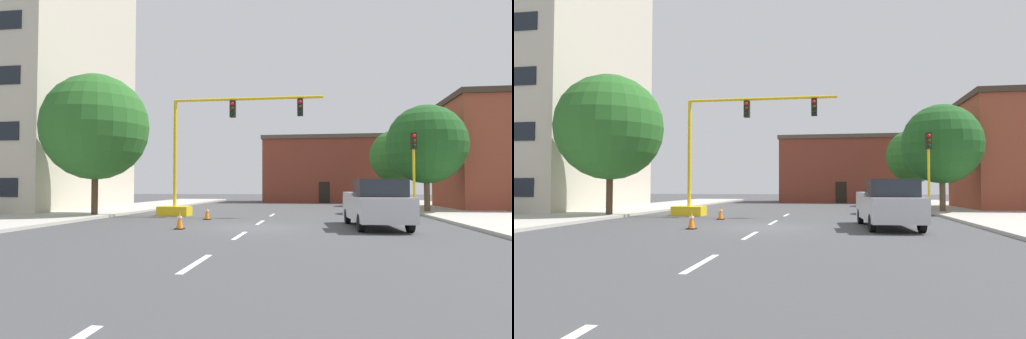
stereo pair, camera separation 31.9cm
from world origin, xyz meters
TOP-DOWN VIEW (x-y plane):
  - ground_plane at (0.00, 0.00)m, footprint 160.00×160.00m
  - sidewalk_left at (-11.73, 8.00)m, footprint 6.00×56.00m
  - sidewalk_right at (11.73, 8.00)m, footprint 6.00×56.00m
  - lane_stripe_seg_1 at (0.00, -8.50)m, footprint 0.16×2.40m
  - lane_stripe_seg_2 at (0.00, -3.00)m, footprint 0.16×2.40m
  - lane_stripe_seg_3 at (0.00, 2.50)m, footprint 0.16×2.40m
  - lane_stripe_seg_4 at (0.00, 8.00)m, footprint 0.16×2.40m
  - building_tall_left at (-19.50, 11.93)m, footprint 12.44×14.03m
  - building_brick_center at (3.43, 30.87)m, footprint 13.20×7.54m
  - traffic_signal_gantry at (-4.33, 6.52)m, footprint 9.51×1.20m
  - traffic_light_pole_right at (8.19, 7.96)m, footprint 0.32×0.47m
  - tree_right_far at (9.66, 21.53)m, footprint 4.73×4.73m
  - tree_right_mid at (9.60, 10.92)m, footprint 5.03×5.03m
  - tree_left_near at (-9.70, 4.93)m, footprint 5.95×5.95m
  - pickup_truck_silver at (5.06, 0.57)m, footprint 2.34×5.52m
  - traffic_cone_roadside_a at (-2.77, -1.14)m, footprint 0.36×0.36m
  - traffic_cone_roadside_b at (-2.95, 3.92)m, footprint 0.36×0.36m

SIDE VIEW (x-z plane):
  - ground_plane at x=0.00m, z-range 0.00..0.00m
  - lane_stripe_seg_1 at x=0.00m, z-range 0.00..0.01m
  - lane_stripe_seg_2 at x=0.00m, z-range 0.00..0.01m
  - lane_stripe_seg_3 at x=0.00m, z-range 0.00..0.01m
  - lane_stripe_seg_4 at x=0.00m, z-range 0.00..0.01m
  - sidewalk_left at x=-11.73m, z-range 0.00..0.14m
  - sidewalk_right at x=11.73m, z-range 0.00..0.14m
  - traffic_cone_roadside_b at x=-2.95m, z-range -0.01..0.71m
  - traffic_cone_roadside_a at x=-2.77m, z-range -0.01..0.73m
  - pickup_truck_silver at x=5.06m, z-range -0.02..1.97m
  - traffic_signal_gantry at x=-4.33m, z-range -1.14..5.69m
  - traffic_light_pole_right at x=8.19m, z-range 1.13..5.93m
  - building_brick_center at x=3.43m, z-range 0.01..7.16m
  - tree_right_far at x=9.66m, z-range 1.00..7.74m
  - tree_right_mid at x=9.60m, z-range 0.94..7.87m
  - tree_left_near at x=-9.70m, z-range 1.04..9.07m
  - building_tall_left at x=-19.50m, z-range 0.01..23.46m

